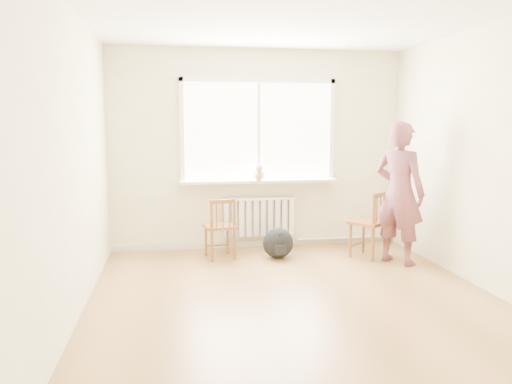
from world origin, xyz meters
name	(u,v)px	position (x,y,z in m)	size (l,w,h in m)	color
floor	(297,302)	(0.00, 0.00, 0.00)	(4.50, 4.50, 0.00)	#A27242
ceiling	(300,11)	(0.00, 0.00, 2.70)	(4.50, 4.50, 0.00)	white
back_wall	(258,150)	(0.00, 2.25, 1.35)	(4.00, 0.01, 2.70)	#F0EAC0
window	(258,127)	(0.00, 2.22, 1.66)	(2.12, 0.05, 1.42)	white
windowsill	(259,181)	(0.00, 2.14, 0.93)	(2.15, 0.22, 0.04)	white
radiator	(259,216)	(0.00, 2.16, 0.44)	(1.00, 0.12, 0.55)	white
heating_pipe	(344,238)	(1.25, 2.19, 0.08)	(0.04, 0.04, 1.40)	silver
baseboard	(258,243)	(0.00, 2.23, 0.04)	(4.00, 0.03, 0.08)	beige
chair_left	(221,228)	(-0.57, 1.67, 0.39)	(0.45, 0.43, 0.78)	#905C2A
chair_right	(372,224)	(1.33, 1.41, 0.43)	(0.58, 0.58, 0.85)	#905C2A
person	(399,193)	(1.55, 1.13, 0.87)	(0.63, 0.42, 1.74)	#C34176
cat	(258,173)	(-0.03, 2.06, 1.05)	(0.18, 0.37, 0.25)	beige
backpack	(278,243)	(0.15, 1.58, 0.20)	(0.39, 0.29, 0.39)	black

